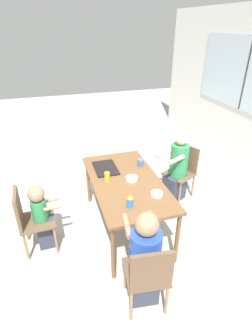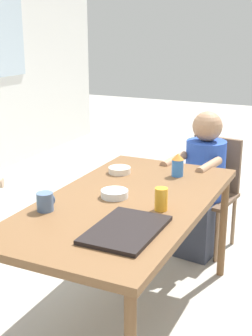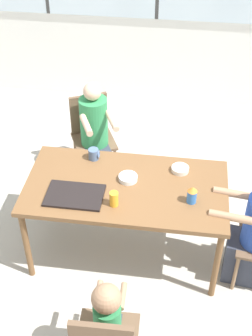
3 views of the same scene
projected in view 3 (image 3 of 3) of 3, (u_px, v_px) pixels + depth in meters
name	position (u px, v px, depth m)	size (l,w,h in m)	color
ground_plane	(126.00, 249.00, 4.15)	(16.00, 16.00, 0.00)	#B2ADA3
dining_table	(126.00, 192.00, 3.72)	(1.60, 0.84, 0.75)	brown
chair_for_woman_green_shirt	(91.00, 129.00, 4.74)	(0.53, 0.53, 0.84)	brown
person_woman_green_shirt	(95.00, 138.00, 4.62)	(0.45, 0.56, 1.09)	#333847
person_toddler	(108.00, 327.00, 3.06)	(0.21, 0.35, 0.88)	#333847
food_tray_dark	(75.00, 195.00, 3.58)	(0.44, 0.29, 0.02)	black
coffee_mug	(94.00, 154.00, 3.92)	(0.09, 0.09, 0.10)	slate
sippy_cup	(192.00, 194.00, 3.49)	(0.08, 0.08, 0.15)	blue
juice_glass	(114.00, 199.00, 3.47)	(0.07, 0.07, 0.12)	gold
bowl_white_shallow	(128.00, 178.00, 3.72)	(0.15, 0.15, 0.04)	silver
bowl_cereal	(180.00, 169.00, 3.81)	(0.14, 0.14, 0.04)	silver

